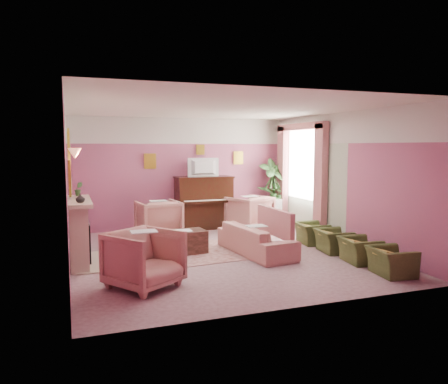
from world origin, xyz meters
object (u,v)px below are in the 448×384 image
object	(u,v)px
coffee_table	(180,242)
olive_chair_c	(333,237)
sofa	(256,234)
floral_armchair_left	(158,217)
floral_armchair_right	(249,211)
side_table	(274,212)
floral_armchair_front	(144,256)
piano	(204,203)
olive_chair_a	(391,257)
television	(204,166)
olive_chair_d	(312,230)
olive_chair_b	(360,246)

from	to	relation	value
coffee_table	olive_chair_c	size ratio (longest dim) A/B	1.44
sofa	olive_chair_c	bearing A→B (deg)	-15.08
floral_armchair_left	floral_armchair_right	bearing A→B (deg)	3.33
olive_chair_c	side_table	distance (m)	3.13
floral_armchair_right	floral_armchair_front	xyz separation A→B (m)	(-3.23, -3.64, 0.00)
piano	olive_chair_a	distance (m)	5.21
television	olive_chair_c	bearing A→B (deg)	-62.70
olive_chair_d	floral_armchair_right	bearing A→B (deg)	108.75
floral_armchair_left	olive_chair_b	world-z (taller)	floral_armchair_left
television	olive_chair_b	world-z (taller)	television
piano	olive_chair_d	xyz separation A→B (m)	(1.67, -2.46, -0.35)
sofa	side_table	world-z (taller)	sofa
olive_chair_a	olive_chair_b	distance (m)	0.82
coffee_table	olive_chair_a	distance (m)	3.84
floral_armchair_right	olive_chair_a	distance (m)	4.41
olive_chair_c	olive_chair_d	xyz separation A→B (m)	(0.00, 0.82, 0.00)
piano	olive_chair_b	xyz separation A→B (m)	(1.67, -4.10, -0.35)
television	side_table	size ratio (longest dim) A/B	1.14
olive_chair_b	olive_chair_c	world-z (taller)	same
coffee_table	floral_armchair_left	xyz separation A→B (m)	(-0.08, 1.70, 0.25)
television	floral_armchair_front	distance (m)	4.83
television	sofa	distance (m)	3.08
sofa	side_table	size ratio (longest dim) A/B	2.74
piano	floral_armchair_left	xyz separation A→B (m)	(-1.30, -0.69, -0.18)
floral_armchair_left	olive_chair_d	distance (m)	3.46
television	olive_chair_b	size ratio (longest dim) A/B	1.15
coffee_table	olive_chair_b	bearing A→B (deg)	-30.56
olive_chair_a	olive_chair_d	size ratio (longest dim) A/B	1.00
floral_armchair_left	olive_chair_c	distance (m)	3.94
television	olive_chair_d	world-z (taller)	television
piano	side_table	size ratio (longest dim) A/B	2.00
sofa	olive_chair_d	size ratio (longest dim) A/B	2.76
piano	floral_armchair_right	bearing A→B (deg)	-28.66
floral_armchair_left	olive_chair_c	world-z (taller)	floral_armchair_left
floral_armchair_front	olive_chair_a	bearing A→B (deg)	-10.54
sofa	olive_chair_b	xyz separation A→B (m)	(1.49, -1.22, -0.09)
piano	coffee_table	bearing A→B (deg)	-117.03
television	floral_armchair_right	bearing A→B (deg)	-26.46
floral_armchair_front	side_table	bearing A→B (deg)	44.59
floral_armchair_right	olive_chair_c	distance (m)	2.80
olive_chair_a	olive_chair_b	size ratio (longest dim) A/B	1.00
television	olive_chair_c	distance (m)	3.86
floral_armchair_left	floral_armchair_front	distance (m)	3.62
sofa	side_table	distance (m)	3.21
piano	olive_chair_b	bearing A→B (deg)	-67.87
sofa	olive_chair_a	world-z (taller)	sofa
floral_armchair_front	olive_chair_a	distance (m)	3.95
television	sofa	world-z (taller)	television
piano	floral_armchair_front	bearing A→B (deg)	-117.74
sofa	olive_chair_c	size ratio (longest dim) A/B	2.76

